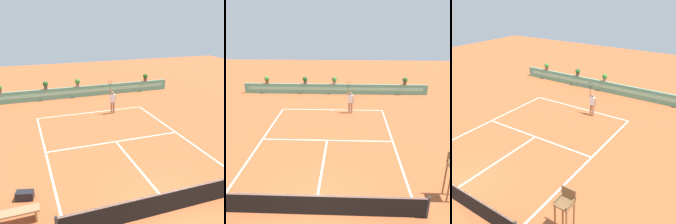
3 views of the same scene
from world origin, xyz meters
TOP-DOWN VIEW (x-y plane):
  - ground_plane at (0.00, 6.00)m, footprint 60.00×60.00m
  - court_lines at (0.00, 6.72)m, footprint 8.32×11.94m
  - net at (0.00, 0.00)m, footprint 8.92×0.10m
  - back_wall_barrier at (0.00, 16.39)m, footprint 18.00×0.21m
  - bench_courtside at (-5.64, 1.31)m, footprint 1.60×0.44m
  - gear_bag at (-5.33, 2.62)m, footprint 0.77×0.53m
  - tennis_player at (1.49, 11.20)m, footprint 0.62×0.25m
  - tennis_ball_near_baseline at (0.20, 10.04)m, footprint 0.07×0.07m
  - potted_plant_far_right at (6.76, 16.39)m, footprint 0.48×0.48m
  - potted_plant_centre at (-0.06, 16.39)m, footprint 0.48×0.48m
  - potted_plant_left at (-2.93, 16.39)m, footprint 0.48×0.48m

SIDE VIEW (x-z plane):
  - ground_plane at x=0.00m, z-range 0.00..0.00m
  - court_lines at x=0.00m, z-range 0.00..0.01m
  - tennis_ball_near_baseline at x=0.20m, z-range 0.00..0.07m
  - gear_bag at x=-5.33m, z-range 0.00..0.36m
  - bench_courtside at x=-5.64m, z-range 0.12..0.63m
  - back_wall_barrier at x=0.00m, z-range 0.00..1.00m
  - net at x=0.00m, z-range 0.01..1.01m
  - tennis_player at x=1.49m, z-range -0.24..2.34m
  - potted_plant_far_right at x=6.76m, z-range 1.05..1.78m
  - potted_plant_centre at x=-0.06m, z-range 1.05..1.78m
  - potted_plant_left at x=-2.93m, z-range 1.05..1.78m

